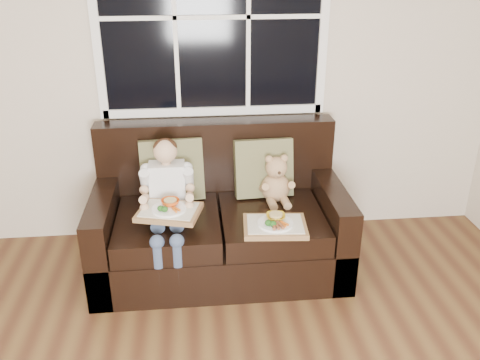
{
  "coord_description": "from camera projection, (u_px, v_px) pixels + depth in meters",
  "views": [
    {
      "loc": [
        -0.04,
        -1.11,
        2.06
      ],
      "look_at": [
        0.26,
        1.85,
        0.71
      ],
      "focal_mm": 38.0,
      "sensor_mm": 36.0,
      "label": 1
    }
  ],
  "objects": [
    {
      "name": "loveseat",
      "position": [
        219.0,
        223.0,
        3.57
      ],
      "size": [
        1.7,
        0.92,
        0.96
      ],
      "color": "black",
      "rests_on": "ground"
    },
    {
      "name": "tray_left",
      "position": [
        169.0,
        210.0,
        3.19
      ],
      "size": [
        0.44,
        0.38,
        0.09
      ],
      "rotation": [
        0.0,
        0.0,
        -0.27
      ],
      "color": "#966243",
      "rests_on": "child"
    },
    {
      "name": "pillow_left",
      "position": [
        172.0,
        170.0,
        3.54
      ],
      "size": [
        0.45,
        0.24,
        0.45
      ],
      "rotation": [
        -0.21,
        0.0,
        0.12
      ],
      "color": "#686540",
      "rests_on": "loveseat"
    },
    {
      "name": "tray_right",
      "position": [
        275.0,
        225.0,
        3.21
      ],
      "size": [
        0.42,
        0.34,
        0.09
      ],
      "rotation": [
        0.0,
        0.0,
        -0.08
      ],
      "color": "#966243",
      "rests_on": "loveseat"
    },
    {
      "name": "pillow_right",
      "position": [
        263.0,
        168.0,
        3.6
      ],
      "size": [
        0.42,
        0.21,
        0.42
      ],
      "rotation": [
        -0.21,
        0.0,
        0.06
      ],
      "color": "#686540",
      "rests_on": "loveseat"
    },
    {
      "name": "child",
      "position": [
        167.0,
        192.0,
        3.31
      ],
      "size": [
        0.34,
        0.58,
        0.78
      ],
      "color": "silver",
      "rests_on": "loveseat"
    },
    {
      "name": "room_walls",
      "position": [
        211.0,
        167.0,
        1.2
      ],
      "size": [
        4.52,
        5.02,
        2.71
      ],
      "color": "beige",
      "rests_on": "ground"
    },
    {
      "name": "teddy_bear",
      "position": [
        276.0,
        182.0,
        3.53
      ],
      "size": [
        0.21,
        0.27,
        0.36
      ],
      "rotation": [
        0.0,
        0.0,
        0.06
      ],
      "color": "tan",
      "rests_on": "loveseat"
    },
    {
      "name": "window_back",
      "position": [
        212.0,
        17.0,
        3.44
      ],
      "size": [
        1.62,
        0.04,
        1.37
      ],
      "color": "black",
      "rests_on": "room_walls"
    }
  ]
}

